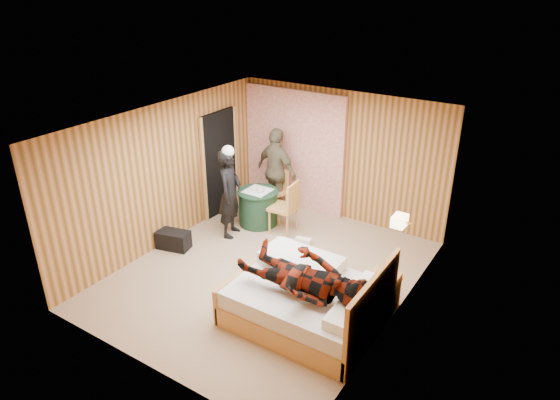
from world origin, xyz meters
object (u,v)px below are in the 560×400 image
Objects in this scene: wall_lamp at (400,221)px; chair_near at (287,204)px; man_at_table at (277,171)px; duffel_bag at (173,240)px; nightstand at (381,293)px; round_table at (258,207)px; chair_far at (277,187)px; woman_standing at (230,193)px; bed at (308,301)px; man_on_bed at (303,268)px.

chair_near is at bearing 159.53° from wall_lamp.
duffel_bag is at bearing 85.61° from man_at_table.
round_table is (-3.01, 1.25, 0.06)m from nightstand.
chair_far is 0.33m from man_at_table.
bed is at bearing -136.02° from woman_standing.
man_at_table reaches higher than woman_standing.
man_on_bed is (2.28, -2.87, 0.10)m from man_at_table.
nightstand is 3.53m from chair_far.
round_table is 0.48× the size of woman_standing.
nightstand is (0.75, 0.74, -0.03)m from bed.
woman_standing is (-3.22, 0.29, -0.48)m from wall_lamp.
woman_standing is at bearing -105.63° from round_table.
bed is 2.56× the size of round_table.
nightstand is 0.56× the size of chair_near.
bed is at bearing -126.18° from wall_lamp.
woman_standing is at bearing 95.59° from man_at_table.
round_table is 0.84× the size of chair_far.
chair_near is (0.66, -0.01, 0.24)m from round_table.
chair_near is at bearing -25.52° from chair_far.
bed is 3.00m from duffel_bag.
wall_lamp is 1.56m from man_on_bed.
duffel_bag is (-3.76, -0.67, -1.14)m from wall_lamp.
man_at_table reaches higher than wall_lamp.
duffel_bag is at bearing -114.32° from round_table.
man_on_bed is at bearing -120.38° from wall_lamp.
woman_standing reaches higher than duffel_bag.
man_on_bed is at bearing -83.75° from bed.
duffel_bag is at bearing 167.68° from man_on_bed.
wall_lamp is 3.45m from man_at_table.
wall_lamp reaches higher than nightstand.
chair_near is at bearing 152.10° from nightstand.
wall_lamp is 3.27m from woman_standing.
bed is at bearing 34.21° from chair_near.
woman_standing is (-0.84, -0.60, 0.23)m from chair_near.
woman_standing is at bearing -58.65° from chair_near.
man_on_bed reaches higher than round_table.
nightstand is 3.26m from round_table.
round_table is 0.65m from chair_far.
nightstand is at bearing 53.01° from man_on_bed.
man_on_bed is (0.02, -0.23, 0.66)m from bed.
bed reaches higher than nightstand.
bed is 1.06m from nightstand.
round_table is at bearing 103.31° from man_at_table.
nightstand is (-0.04, -0.35, -1.02)m from wall_lamp.
nightstand is at bearing 57.59° from chair_near.
woman_standing is 2.93m from man_on_bed.
man_on_bed reaches higher than chair_near.
round_table is at bearing 51.88° from duffel_bag.
round_table is 0.79m from woman_standing.
man_on_bed is at bearing 31.63° from chair_near.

